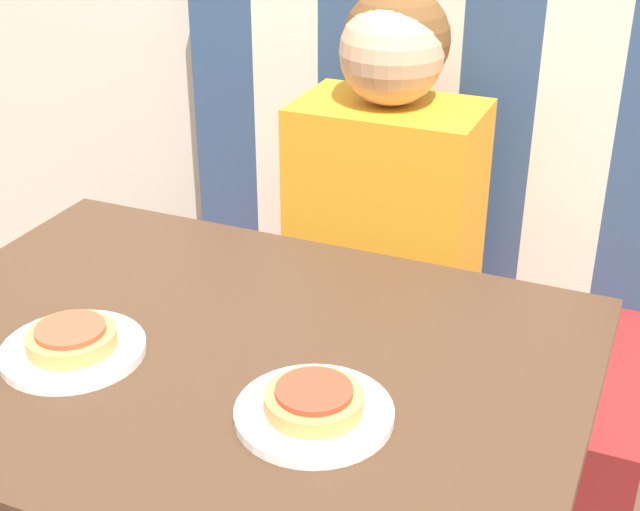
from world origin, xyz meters
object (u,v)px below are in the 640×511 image
plate_right (314,413)px  pizza_right (314,400)px  person (388,166)px  plate_left (73,350)px  pizza_left (71,338)px

plate_right → pizza_right: bearing=90.0°
person → plate_right: bearing=-77.2°
plate_left → plate_right: same height
plate_right → pizza_left: size_ratio=1.61×
plate_right → pizza_right: 0.02m
person → plate_left: size_ratio=3.49×
plate_left → plate_right: (0.33, 0.00, 0.00)m
person → plate_right: 0.75m
plate_left → pizza_right: 0.33m
person → plate_left: bearing=-102.8°
person → pizza_right: person is taller
person → plate_right: person is taller
person → plate_left: 0.75m
pizza_left → pizza_right: (0.33, 0.00, 0.00)m
person → plate_right: size_ratio=3.49×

